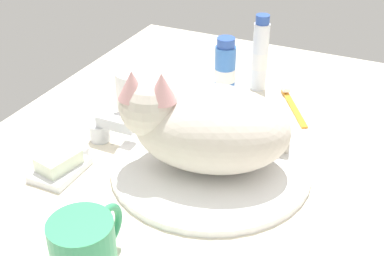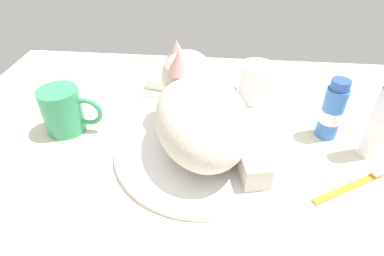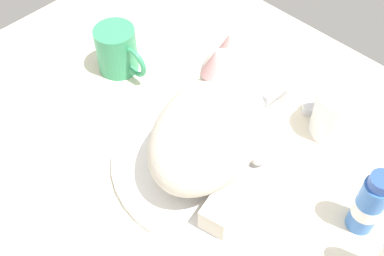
{
  "view_description": "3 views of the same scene",
  "coord_description": "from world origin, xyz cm",
  "px_view_note": "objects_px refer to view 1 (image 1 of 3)",
  "views": [
    {
      "loc": [
        -63.43,
        -26.28,
        49.27
      ],
      "look_at": [
        -1.35,
        2.68,
        7.82
      ],
      "focal_mm": 48.85,
      "sensor_mm": 36.0,
      "label": 1
    },
    {
      "loc": [
        2.78,
        -45.54,
        40.62
      ],
      "look_at": [
        -1.72,
        0.41,
        5.21
      ],
      "focal_mm": 30.05,
      "sensor_mm": 36.0,
      "label": 2
    },
    {
      "loc": [
        30.82,
        -35.29,
        66.02
      ],
      "look_at": [
        -2.93,
        -0.69,
        6.82
      ],
      "focal_mm": 44.91,
      "sensor_mm": 36.0,
      "label": 3
    }
  ],
  "objects_px": {
    "cat": "(202,124)",
    "mouthwash_bottle": "(260,55)",
    "toothpaste_bottle": "(225,70)",
    "faucet": "(104,131)",
    "soap_bar": "(59,161)",
    "coffee_mug": "(85,252)",
    "rinse_cup": "(136,93)",
    "toothbrush": "(293,104)"
  },
  "relations": [
    {
      "from": "soap_bar",
      "to": "mouthwash_bottle",
      "type": "height_order",
      "value": "mouthwash_bottle"
    },
    {
      "from": "mouthwash_bottle",
      "to": "soap_bar",
      "type": "bearing_deg",
      "value": 155.83
    },
    {
      "from": "mouthwash_bottle",
      "to": "faucet",
      "type": "bearing_deg",
      "value": 150.37
    },
    {
      "from": "faucet",
      "to": "toothpaste_bottle",
      "type": "xyz_separation_m",
      "value": [
        0.25,
        -0.12,
        0.04
      ]
    },
    {
      "from": "cat",
      "to": "toothbrush",
      "type": "height_order",
      "value": "cat"
    },
    {
      "from": "coffee_mug",
      "to": "rinse_cup",
      "type": "bearing_deg",
      "value": 21.99
    },
    {
      "from": "faucet",
      "to": "coffee_mug",
      "type": "distance_m",
      "value": 0.32
    },
    {
      "from": "faucet",
      "to": "mouthwash_bottle",
      "type": "bearing_deg",
      "value": -29.63
    },
    {
      "from": "faucet",
      "to": "soap_bar",
      "type": "distance_m",
      "value": 0.11
    },
    {
      "from": "mouthwash_bottle",
      "to": "toothbrush",
      "type": "xyz_separation_m",
      "value": [
        -0.05,
        -0.09,
        -0.07
      ]
    },
    {
      "from": "toothpaste_bottle",
      "to": "mouthwash_bottle",
      "type": "xyz_separation_m",
      "value": [
        0.06,
        -0.05,
        0.02
      ]
    },
    {
      "from": "cat",
      "to": "mouthwash_bottle",
      "type": "xyz_separation_m",
      "value": [
        0.31,
        0.01,
        -0.01
      ]
    },
    {
      "from": "toothpaste_bottle",
      "to": "mouthwash_bottle",
      "type": "height_order",
      "value": "mouthwash_bottle"
    },
    {
      "from": "toothbrush",
      "to": "coffee_mug",
      "type": "bearing_deg",
      "value": 168.87
    },
    {
      "from": "mouthwash_bottle",
      "to": "toothpaste_bottle",
      "type": "bearing_deg",
      "value": 141.01
    },
    {
      "from": "faucet",
      "to": "toothpaste_bottle",
      "type": "bearing_deg",
      "value": -26.91
    },
    {
      "from": "faucet",
      "to": "cat",
      "type": "bearing_deg",
      "value": -91.08
    },
    {
      "from": "soap_bar",
      "to": "toothpaste_bottle",
      "type": "bearing_deg",
      "value": -21.08
    },
    {
      "from": "toothpaste_bottle",
      "to": "mouthwash_bottle",
      "type": "relative_size",
      "value": 0.79
    },
    {
      "from": "faucet",
      "to": "toothbrush",
      "type": "height_order",
      "value": "faucet"
    },
    {
      "from": "cat",
      "to": "mouthwash_bottle",
      "type": "height_order",
      "value": "cat"
    },
    {
      "from": "toothpaste_bottle",
      "to": "soap_bar",
      "type": "bearing_deg",
      "value": 158.92
    },
    {
      "from": "faucet",
      "to": "mouthwash_bottle",
      "type": "height_order",
      "value": "mouthwash_bottle"
    },
    {
      "from": "coffee_mug",
      "to": "toothbrush",
      "type": "distance_m",
      "value": 0.55
    },
    {
      "from": "coffee_mug",
      "to": "rinse_cup",
      "type": "relative_size",
      "value": 1.39
    },
    {
      "from": "coffee_mug",
      "to": "rinse_cup",
      "type": "height_order",
      "value": "coffee_mug"
    },
    {
      "from": "cat",
      "to": "rinse_cup",
      "type": "height_order",
      "value": "cat"
    },
    {
      "from": "faucet",
      "to": "toothpaste_bottle",
      "type": "height_order",
      "value": "toothpaste_bottle"
    },
    {
      "from": "faucet",
      "to": "rinse_cup",
      "type": "xyz_separation_m",
      "value": [
        0.11,
        -0.0,
        0.02
      ]
    },
    {
      "from": "faucet",
      "to": "coffee_mug",
      "type": "bearing_deg",
      "value": -150.44
    },
    {
      "from": "rinse_cup",
      "to": "toothpaste_bottle",
      "type": "distance_m",
      "value": 0.18
    },
    {
      "from": "cat",
      "to": "soap_bar",
      "type": "xyz_separation_m",
      "value": [
        -0.11,
        0.2,
        -0.06
      ]
    },
    {
      "from": "rinse_cup",
      "to": "toothbrush",
      "type": "distance_m",
      "value": 0.3
    },
    {
      "from": "soap_bar",
      "to": "rinse_cup",
      "type": "bearing_deg",
      "value": -3.48
    },
    {
      "from": "faucet",
      "to": "mouthwash_bottle",
      "type": "xyz_separation_m",
      "value": [
        0.31,
        -0.18,
        0.05
      ]
    },
    {
      "from": "faucet",
      "to": "rinse_cup",
      "type": "bearing_deg",
      "value": -0.42
    },
    {
      "from": "cat",
      "to": "toothpaste_bottle",
      "type": "xyz_separation_m",
      "value": [
        0.25,
        0.06,
        -0.03
      ]
    },
    {
      "from": "faucet",
      "to": "mouthwash_bottle",
      "type": "relative_size",
      "value": 0.9
    },
    {
      "from": "faucet",
      "to": "toothbrush",
      "type": "relative_size",
      "value": 1.05
    },
    {
      "from": "coffee_mug",
      "to": "mouthwash_bottle",
      "type": "relative_size",
      "value": 0.77
    },
    {
      "from": "cat",
      "to": "toothbrush",
      "type": "distance_m",
      "value": 0.29
    },
    {
      "from": "cat",
      "to": "mouthwash_bottle",
      "type": "distance_m",
      "value": 0.31
    }
  ]
}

